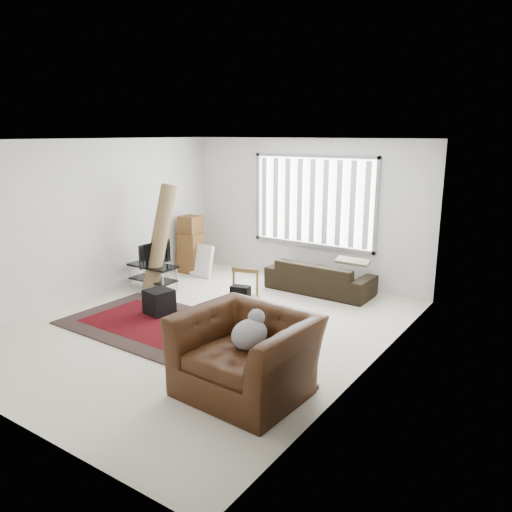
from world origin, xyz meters
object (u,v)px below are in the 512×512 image
Objects in this scene: tv_stand at (153,272)px; moving_boxes at (191,246)px; armchair at (246,349)px; side_chair at (241,296)px; sofa at (320,272)px.

tv_stand is 1.32m from moving_boxes.
tv_stand is at bearing 152.65° from armchair.
side_chair is at bearing -35.57° from moving_boxes.
moving_boxes is at bearing 6.57° from sofa.
sofa is (2.78, 0.28, -0.17)m from moving_boxes.
armchair is at bearing 105.50° from sofa.
moving_boxes is at bearing 141.13° from armchair.
moving_boxes is 3.15m from side_chair.
tv_stand is 4.13m from armchair.
armchair is at bearing -30.62° from tv_stand.
moving_boxes is at bearing 130.71° from side_chair.
sofa is 2.29× the size of side_chair.
sofa is at bearing 107.99° from armchair.
sofa is (2.59, 1.57, 0.03)m from tv_stand.
moving_boxes is 1.38× the size of side_chair.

